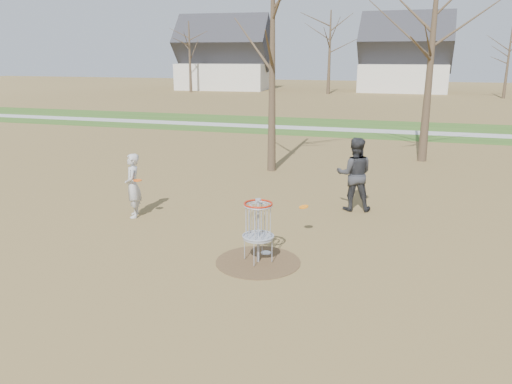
{
  "coord_description": "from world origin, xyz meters",
  "views": [
    {
      "loc": [
        2.78,
        -9.35,
        4.21
      ],
      "look_at": [
        -0.5,
        1.5,
        1.1
      ],
      "focal_mm": 35.0,
      "sensor_mm": 36.0,
      "label": 1
    }
  ],
  "objects_px": {
    "player_throwing": "(354,174)",
    "disc_grounded": "(266,253)",
    "player_standing": "(133,186)",
    "disc_golf_basket": "(258,221)"
  },
  "relations": [
    {
      "from": "player_throwing",
      "to": "disc_grounded",
      "type": "xyz_separation_m",
      "value": [
        -1.47,
        -3.84,
        -1.01
      ]
    },
    {
      "from": "player_standing",
      "to": "disc_grounded",
      "type": "distance_m",
      "value": 4.45
    },
    {
      "from": "player_throwing",
      "to": "disc_golf_basket",
      "type": "bearing_deg",
      "value": 61.5
    },
    {
      "from": "disc_grounded",
      "to": "player_standing",
      "type": "bearing_deg",
      "value": 159.93
    },
    {
      "from": "disc_golf_basket",
      "to": "player_throwing",
      "type": "bearing_deg",
      "value": 70.88
    },
    {
      "from": "player_standing",
      "to": "player_throwing",
      "type": "height_order",
      "value": "player_throwing"
    },
    {
      "from": "disc_grounded",
      "to": "disc_golf_basket",
      "type": "distance_m",
      "value": 1.02
    },
    {
      "from": "player_throwing",
      "to": "disc_golf_basket",
      "type": "height_order",
      "value": "player_throwing"
    },
    {
      "from": "player_standing",
      "to": "player_throwing",
      "type": "distance_m",
      "value": 6.05
    },
    {
      "from": "player_standing",
      "to": "disc_golf_basket",
      "type": "xyz_separation_m",
      "value": [
        4.08,
        -1.99,
        0.05
      ]
    }
  ]
}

